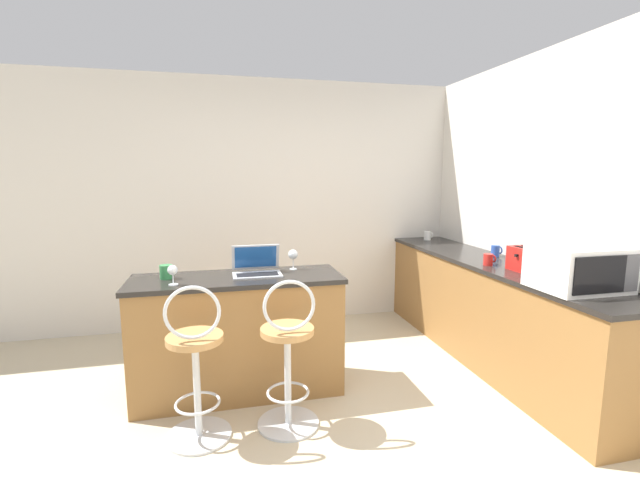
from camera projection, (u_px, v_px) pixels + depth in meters
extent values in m
plane|color=#BCAD8E|center=(330.00, 449.00, 2.54)|extent=(20.00, 20.00, 0.00)
cube|color=silver|center=(275.00, 204.00, 4.61)|extent=(12.00, 0.06, 2.60)
cube|color=silver|center=(623.00, 223.00, 2.80)|extent=(0.06, 12.00, 2.60)
cube|color=olive|center=(239.00, 337.00, 3.17)|extent=(1.49, 0.51, 0.85)
cube|color=black|center=(237.00, 279.00, 3.10)|extent=(1.52, 0.54, 0.03)
cube|color=olive|center=(489.00, 312.00, 3.74)|extent=(0.55, 2.82, 0.85)
cube|color=black|center=(492.00, 263.00, 3.67)|extent=(0.58, 2.85, 0.03)
cylinder|color=silver|center=(199.00, 435.00, 2.67)|extent=(0.40, 0.40, 0.02)
cylinder|color=silver|center=(197.00, 388.00, 2.62)|extent=(0.04, 0.04, 0.62)
torus|color=silver|center=(198.00, 403.00, 2.63)|extent=(0.28, 0.28, 0.02)
cylinder|color=#B7844C|center=(195.00, 338.00, 2.57)|extent=(0.34, 0.34, 0.04)
torus|color=silver|center=(192.00, 313.00, 2.45)|extent=(0.32, 0.02, 0.32)
cylinder|color=silver|center=(288.00, 423.00, 2.79)|extent=(0.40, 0.40, 0.02)
cylinder|color=silver|center=(288.00, 378.00, 2.75)|extent=(0.04, 0.04, 0.62)
torus|color=silver|center=(288.00, 392.00, 2.76)|extent=(0.28, 0.28, 0.02)
cylinder|color=#B7844C|center=(287.00, 331.00, 2.70)|extent=(0.34, 0.34, 0.04)
torus|color=silver|center=(289.00, 306.00, 2.58)|extent=(0.32, 0.02, 0.32)
cube|color=#B7BABF|center=(257.00, 275.00, 3.14)|extent=(0.35, 0.22, 0.01)
cube|color=black|center=(258.00, 274.00, 3.12)|extent=(0.30, 0.12, 0.00)
cube|color=#B7BABF|center=(256.00, 257.00, 3.23)|extent=(0.35, 0.07, 0.20)
cube|color=#19478C|center=(256.00, 257.00, 3.23)|extent=(0.31, 0.06, 0.17)
cube|color=white|center=(578.00, 267.00, 2.74)|extent=(0.52, 0.40, 0.29)
cube|color=black|center=(600.00, 275.00, 2.53)|extent=(0.37, 0.01, 0.23)
cube|color=#4C4C51|center=(632.00, 273.00, 2.59)|extent=(0.10, 0.01, 0.23)
cube|color=red|center=(527.00, 260.00, 3.25)|extent=(0.17, 0.27, 0.18)
cube|color=black|center=(524.00, 248.00, 3.22)|extent=(0.04, 0.19, 0.00)
cube|color=black|center=(531.00, 247.00, 3.24)|extent=(0.04, 0.19, 0.00)
cube|color=black|center=(516.00, 256.00, 3.22)|extent=(0.02, 0.02, 0.02)
cylinder|color=#338447|center=(166.00, 272.00, 3.03)|extent=(0.09, 0.09, 0.10)
torus|color=#338447|center=(174.00, 271.00, 3.04)|extent=(0.01, 0.06, 0.06)
cylinder|color=white|center=(427.00, 236.00, 4.82)|extent=(0.07, 0.07, 0.10)
torus|color=white|center=(431.00, 235.00, 4.83)|extent=(0.01, 0.06, 0.06)
cylinder|color=#2D51AD|center=(495.00, 251.00, 3.84)|extent=(0.07, 0.07, 0.10)
torus|color=#2D51AD|center=(500.00, 250.00, 3.85)|extent=(0.01, 0.07, 0.07)
cylinder|color=silver|center=(293.00, 269.00, 3.34)|extent=(0.06, 0.06, 0.00)
cylinder|color=silver|center=(293.00, 264.00, 3.33)|extent=(0.01, 0.01, 0.08)
sphere|color=silver|center=(293.00, 254.00, 3.32)|extent=(0.08, 0.08, 0.08)
cylinder|color=red|center=(488.00, 260.00, 3.48)|extent=(0.08, 0.08, 0.09)
torus|color=red|center=(494.00, 259.00, 3.49)|extent=(0.01, 0.06, 0.06)
cylinder|color=silver|center=(173.00, 285.00, 2.87)|extent=(0.06, 0.06, 0.00)
cylinder|color=silver|center=(173.00, 279.00, 2.86)|extent=(0.01, 0.01, 0.07)
sphere|color=silver|center=(173.00, 270.00, 2.85)|extent=(0.07, 0.07, 0.07)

